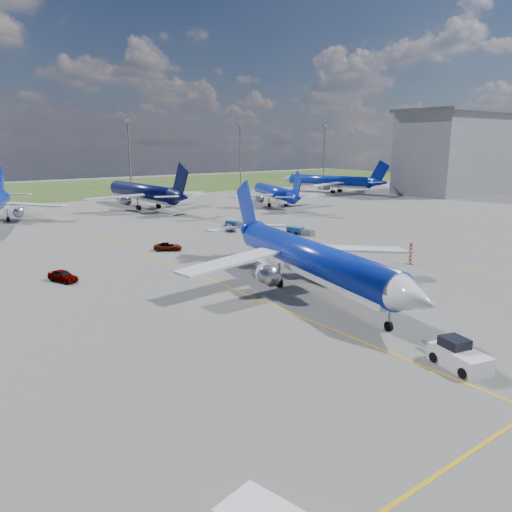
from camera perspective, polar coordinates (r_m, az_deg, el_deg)
ground at (r=46.80m, az=6.15°, el=-7.32°), size 400.00×400.00×0.00m
taxiway_lines at (r=68.80m, az=-9.68°, el=-0.85°), size 60.25×160.00×0.02m
floodlight_masts at (r=147.52m, az=-21.56°, el=10.59°), size 202.20×0.50×22.70m
terminal_building at (r=176.15m, az=21.95°, el=10.95°), size 42.00×22.00×26.00m
warning_post at (r=70.48m, az=17.26°, el=0.32°), size 0.50×0.50×3.00m
bg_jet_n at (r=129.28m, az=-12.74°, el=5.38°), size 34.49×44.62×11.45m
bg_jet_ne at (r=131.37m, az=2.14°, el=5.80°), size 38.83×43.99×9.59m
bg_jet_ene at (r=168.27m, az=8.34°, el=7.22°), size 41.07×47.42×10.53m
main_airliner at (r=56.05m, az=6.10°, el=-3.90°), size 39.12×46.49×10.67m
pushback_tug at (r=40.03m, az=22.14°, el=-10.54°), size 3.25×6.17×2.05m
service_car_a at (r=63.22m, az=-21.21°, el=-2.12°), size 3.01×4.43×1.40m
service_car_b at (r=77.17m, az=-10.03°, el=1.07°), size 4.62×3.95×1.18m
service_car_c at (r=92.84m, az=-3.06°, el=3.21°), size 2.67×4.30×1.16m
baggage_tug_w at (r=89.78m, az=5.00°, el=2.85°), size 2.28×5.59×1.22m
baggage_tug_e at (r=98.01m, az=-2.35°, el=3.67°), size 2.48×4.71×1.02m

